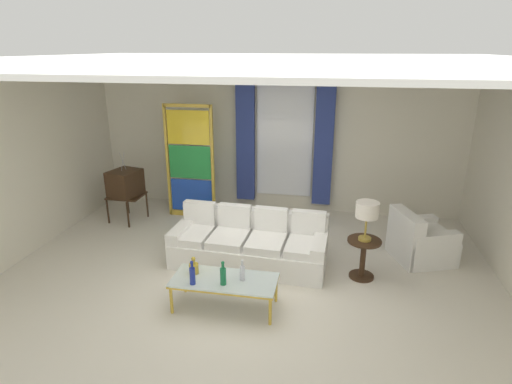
{
  "coord_description": "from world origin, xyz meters",
  "views": [
    {
      "loc": [
        1.14,
        -5.16,
        3.19
      ],
      "look_at": [
        -0.02,
        0.9,
        1.05
      ],
      "focal_mm": 29.53,
      "sensor_mm": 36.0,
      "label": 1
    }
  ],
  "objects": [
    {
      "name": "vintage_tv",
      "position": [
        -2.7,
        1.8,
        0.73
      ],
      "size": [
        0.63,
        0.69,
        1.35
      ],
      "color": "#382314",
      "rests_on": "ground"
    },
    {
      "name": "bottle_ruby_flask",
      "position": [
        0.1,
        -0.64,
        0.52
      ],
      "size": [
        0.06,
        0.06,
        0.29
      ],
      "color": "silver",
      "rests_on": "coffee_table"
    },
    {
      "name": "couch_white_long",
      "position": [
        -0.05,
        0.59,
        0.31
      ],
      "size": [
        2.38,
        1.03,
        0.86
      ],
      "color": "white",
      "rests_on": "ground"
    },
    {
      "name": "peacock_figurine",
      "position": [
        -1.13,
        1.82,
        0.22
      ],
      "size": [
        0.44,
        0.6,
        0.5
      ],
      "color": "beige",
      "rests_on": "ground"
    },
    {
      "name": "ground_plane",
      "position": [
        0.0,
        0.0,
        0.0
      ],
      "size": [
        16.0,
        16.0,
        0.0
      ],
      "primitive_type": "plane",
      "color": "silver"
    },
    {
      "name": "bottle_amber_squat",
      "position": [
        -0.55,
        -0.59,
        0.49
      ],
      "size": [
        0.12,
        0.12,
        0.23
      ],
      "color": "gold",
      "rests_on": "coffee_table"
    },
    {
      "name": "round_side_table",
      "position": [
        1.64,
        0.44,
        0.36
      ],
      "size": [
        0.48,
        0.48,
        0.59
      ],
      "color": "#382314",
      "rests_on": "ground"
    },
    {
      "name": "stained_glass_divider",
      "position": [
        -1.55,
        2.23,
        1.06
      ],
      "size": [
        0.95,
        0.05,
        2.2
      ],
      "color": "gold",
      "rests_on": "ground"
    },
    {
      "name": "wall_rear",
      "position": [
        0.0,
        3.06,
        1.5
      ],
      "size": [
        8.0,
        0.12,
        3.0
      ],
      "primitive_type": "cube",
      "color": "silver",
      "rests_on": "ground"
    },
    {
      "name": "wall_left",
      "position": [
        -3.66,
        0.6,
        1.5
      ],
      "size": [
        0.12,
        7.0,
        3.0
      ],
      "primitive_type": "cube",
      "color": "silver",
      "rests_on": "ground"
    },
    {
      "name": "ceiling_slab",
      "position": [
        0.0,
        0.8,
        3.02
      ],
      "size": [
        8.0,
        7.6,
        0.04
      ],
      "primitive_type": "cube",
      "color": "white"
    },
    {
      "name": "bottle_crystal_tall",
      "position": [
        -0.48,
        -0.85,
        0.54
      ],
      "size": [
        0.07,
        0.07,
        0.32
      ],
      "color": "navy",
      "rests_on": "coffee_table"
    },
    {
      "name": "curtained_window",
      "position": [
        0.16,
        2.89,
        1.74
      ],
      "size": [
        2.0,
        0.17,
        2.7
      ],
      "color": "white",
      "rests_on": "ground"
    },
    {
      "name": "table_lamp_brass",
      "position": [
        1.64,
        0.44,
        1.03
      ],
      "size": [
        0.32,
        0.32,
        0.57
      ],
      "color": "#B29338",
      "rests_on": "round_side_table"
    },
    {
      "name": "coffee_table",
      "position": [
        -0.13,
        -0.66,
        0.37
      ],
      "size": [
        1.33,
        0.58,
        0.41
      ],
      "color": "silver",
      "rests_on": "ground"
    },
    {
      "name": "bottle_blue_decanter",
      "position": [
        -0.11,
        -0.78,
        0.54
      ],
      "size": [
        0.07,
        0.07,
        0.32
      ],
      "color": "#196B3D",
      "rests_on": "coffee_table"
    },
    {
      "name": "armchair_white",
      "position": [
        2.53,
        1.17,
        0.29
      ],
      "size": [
        1.05,
        1.03,
        0.8
      ],
      "color": "white",
      "rests_on": "ground"
    }
  ]
}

